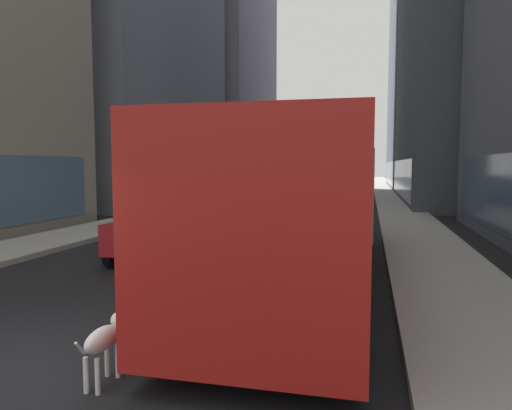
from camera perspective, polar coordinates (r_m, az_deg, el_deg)
ground_plane at (r=39.72m, az=7.69°, el=1.28°), size 120.00×120.00×0.00m
sidewalk_left at (r=40.70m, az=-0.32°, el=1.51°), size 2.40×110.00×0.15m
sidewalk_right at (r=39.55m, az=15.94°, el=1.23°), size 2.40×110.00×0.15m
building_left_far at (r=51.15m, az=-5.59°, el=21.46°), size 10.59×16.14×34.17m
building_right_far at (r=55.62m, az=22.28°, el=15.89°), size 11.43×20.11×26.86m
transit_bus at (r=10.10m, az=6.49°, el=0.96°), size 2.78×11.53×3.05m
car_silver_sedan at (r=47.92m, az=5.34°, el=2.90°), size 1.91×4.51×1.62m
car_grey_wagon at (r=44.52m, az=9.90°, el=2.70°), size 1.83×4.68×1.62m
car_black_suv at (r=29.68m, az=0.21°, el=1.72°), size 1.94×4.80×1.62m
car_blue_hatchback at (r=33.26m, az=11.41°, el=1.96°), size 1.84×4.48×1.62m
car_red_coupe at (r=12.84m, az=-10.65°, el=-2.55°), size 1.73×4.06×1.62m
car_white_van at (r=21.93m, az=6.08°, el=0.56°), size 1.79×4.52×1.62m
box_truck at (r=20.86m, az=-1.00°, el=2.69°), size 2.30×7.50×3.05m
dalmatian_dog at (r=5.75m, az=-17.89°, el=-15.18°), size 0.22×0.96×0.72m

